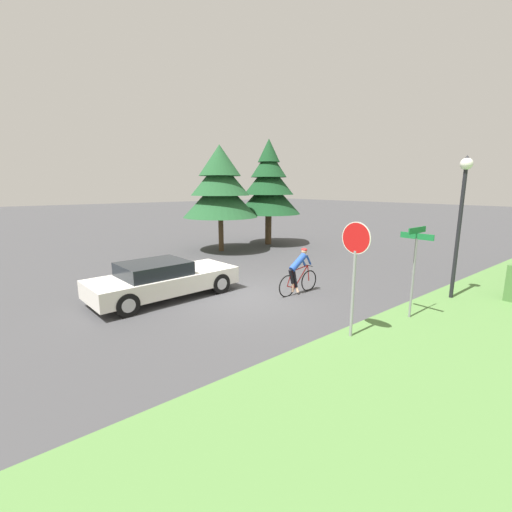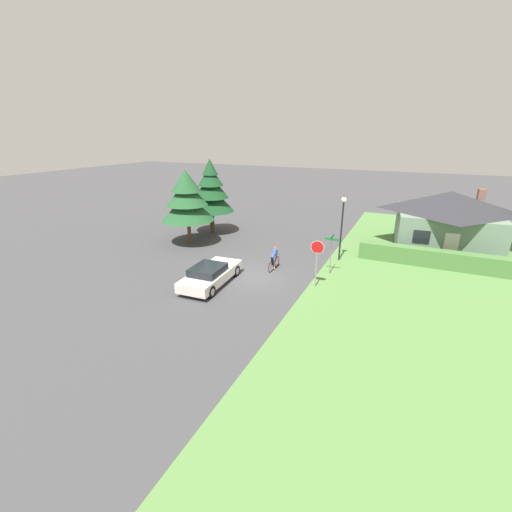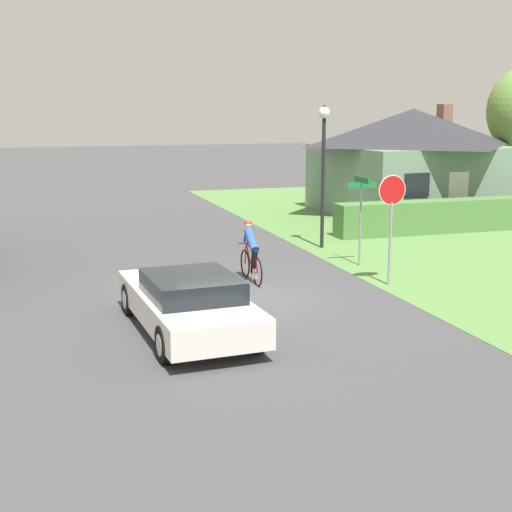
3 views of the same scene
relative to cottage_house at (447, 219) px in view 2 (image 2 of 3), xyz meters
name	(u,v)px [view 2 (image 2 of 3)]	position (x,y,z in m)	size (l,w,h in m)	color
ground_plane	(252,276)	(-11.00, -11.36, -2.27)	(140.00, 140.00, 0.00)	#424244
grass_verge_right	(459,284)	(0.64, -7.36, -2.26)	(16.00, 36.00, 0.01)	#568442
cottage_house	(447,219)	(0.00, 0.00, 0.00)	(8.00, 7.38, 4.56)	slate
hedge_row	(433,258)	(-0.79, -4.81, -1.68)	(9.45, 0.90, 1.17)	#4C7A3D
sedan_left_lane	(211,275)	(-12.66, -13.51, -1.65)	(2.15, 4.83, 1.24)	silver
cyclist	(274,259)	(-10.18, -9.77, -1.52)	(0.44, 1.80, 1.57)	black
stop_sign	(317,254)	(-6.98, -11.24, -0.28)	(0.75, 0.07, 2.79)	gray
street_lamp	(343,216)	(-6.69, -6.19, 0.90)	(0.36, 0.36, 4.52)	black
street_name_sign	(331,247)	(-6.69, -8.93, -0.50)	(0.90, 0.90, 2.53)	gray
conifer_tall_near	(187,199)	(-18.50, -7.38, 1.32)	(4.13, 4.13, 5.81)	#4C3823
conifer_tall_far	(211,191)	(-18.60, -3.74, 1.39)	(3.95, 3.95, 6.44)	#4C3823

